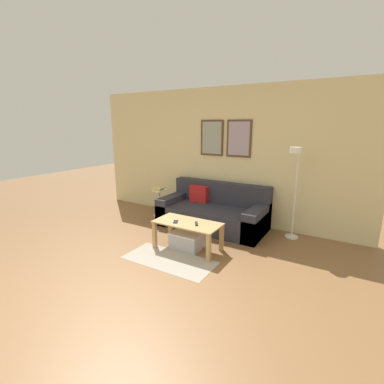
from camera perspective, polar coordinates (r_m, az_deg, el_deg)
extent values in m
plane|color=brown|center=(3.50, -19.80, -19.42)|extent=(16.00, 16.00, 0.00)
cube|color=beige|center=(5.49, 5.19, 7.44)|extent=(5.60, 0.06, 2.55)
cube|color=#513823|center=(5.47, 4.11, 11.02)|extent=(0.47, 0.02, 0.67)
cube|color=#939E8E|center=(5.46, 4.06, 11.02)|extent=(0.40, 0.01, 0.60)
cube|color=#513823|center=(5.24, 9.61, 10.76)|extent=(0.47, 0.02, 0.67)
cube|color=#A393A8|center=(5.23, 9.57, 10.76)|extent=(0.40, 0.01, 0.60)
cube|color=#A39989|center=(4.06, -4.70, -13.71)|extent=(1.31, 0.61, 0.01)
cube|color=#2D2D38|center=(5.18, 4.13, -5.20)|extent=(1.94, 0.93, 0.39)
cube|color=#2D2D38|center=(5.38, 5.95, -0.08)|extent=(1.94, 0.20, 0.41)
cube|color=#2D2D38|center=(5.57, -3.71, -3.16)|extent=(0.24, 0.93, 0.51)
cube|color=#2D2D38|center=(4.86, 13.18, -6.07)|extent=(0.24, 0.93, 0.51)
cube|color=red|center=(5.42, 1.45, -0.41)|extent=(0.36, 0.14, 0.32)
cube|color=tan|center=(4.22, -0.92, -6.34)|extent=(1.02, 0.50, 0.02)
cube|color=tan|center=(4.40, -7.69, -8.65)|extent=(0.06, 0.06, 0.41)
cube|color=tan|center=(3.92, 3.41, -11.41)|extent=(0.06, 0.06, 0.41)
cube|color=tan|center=(4.71, -4.47, -7.02)|extent=(0.06, 0.06, 0.41)
cube|color=tan|center=(4.27, 6.07, -9.30)|extent=(0.06, 0.06, 0.41)
cube|color=#B2B2B7|center=(4.38, -0.92, -9.89)|extent=(0.47, 0.37, 0.23)
cube|color=silver|center=(4.33, -0.93, -8.36)|extent=(0.49, 0.39, 0.02)
cylinder|color=white|center=(5.08, 19.70, -8.59)|extent=(0.22, 0.22, 0.02)
cylinder|color=white|center=(4.85, 20.41, -0.23)|extent=(0.03, 0.03, 1.50)
cylinder|color=white|center=(4.63, 20.90, 8.54)|extent=(0.02, 0.24, 0.02)
cylinder|color=white|center=(4.51, 20.59, 8.07)|extent=(0.18, 0.18, 0.09)
cylinder|color=white|center=(5.91, -6.59, -4.74)|extent=(0.27, 0.27, 0.01)
cylinder|color=white|center=(5.84, -6.66, -2.23)|extent=(0.04, 0.04, 0.52)
cylinder|color=white|center=(5.77, -6.73, 0.35)|extent=(0.32, 0.32, 0.02)
cube|color=#D8C666|center=(5.77, -7.03, 0.53)|extent=(0.18, 0.14, 0.02)
cube|color=#D8C666|center=(5.77, -6.99, 0.70)|extent=(0.21, 0.17, 0.02)
cube|color=#D8C666|center=(5.76, -6.99, 0.87)|extent=(0.23, 0.16, 0.02)
cube|color=#232328|center=(4.13, 0.92, -6.51)|extent=(0.11, 0.15, 0.02)
cube|color=#1E2338|center=(4.24, -3.37, -6.10)|extent=(0.12, 0.15, 0.01)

